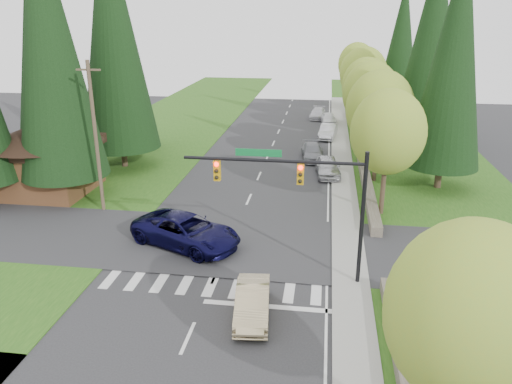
% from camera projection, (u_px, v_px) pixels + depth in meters
% --- Properties ---
extents(ground, '(120.00, 120.00, 0.00)m').
position_uv_depth(ground, '(194.00, 324.00, 21.67)').
color(ground, '#28282B').
rests_on(ground, ground).
extents(grass_east, '(14.00, 110.00, 0.06)m').
position_uv_depth(grass_east, '(424.00, 187.00, 38.56)').
color(grass_east, '#224F15').
rests_on(grass_east, ground).
extents(grass_west, '(14.00, 110.00, 0.06)m').
position_uv_depth(grass_west, '(105.00, 173.00, 42.00)').
color(grass_west, '#224F15').
rests_on(grass_west, ground).
extents(cross_street, '(120.00, 8.00, 0.10)m').
position_uv_depth(cross_street, '(229.00, 244.00, 29.12)').
color(cross_street, '#28282B').
rests_on(cross_street, ground).
extents(sidewalk_east, '(1.80, 80.00, 0.13)m').
position_uv_depth(sidewalk_east, '(343.00, 175.00, 41.22)').
color(sidewalk_east, gray).
rests_on(sidewalk_east, ground).
extents(curb_east, '(0.20, 80.00, 0.13)m').
position_uv_depth(curb_east, '(333.00, 175.00, 41.33)').
color(curb_east, gray).
rests_on(curb_east, ground).
extents(stone_wall_north, '(0.70, 40.00, 0.70)m').
position_uv_depth(stone_wall_north, '(359.00, 148.00, 48.35)').
color(stone_wall_north, '#4C4438').
rests_on(stone_wall_north, ground).
extents(traffic_signal, '(8.70, 0.37, 6.80)m').
position_uv_depth(traffic_signal, '(304.00, 187.00, 23.59)').
color(traffic_signal, black).
rests_on(traffic_signal, ground).
extents(brown_building, '(8.40, 8.40, 5.40)m').
position_uv_depth(brown_building, '(46.00, 151.00, 36.55)').
color(brown_building, '#4C2D19').
rests_on(brown_building, ground).
extents(utility_pole, '(1.60, 0.24, 10.00)m').
position_uv_depth(utility_pole, '(96.00, 137.00, 32.35)').
color(utility_pole, '#473828').
rests_on(utility_pole, ground).
extents(decid_tree_0, '(4.80, 4.80, 8.37)m').
position_uv_depth(decid_tree_0, '(388.00, 132.00, 31.59)').
color(decid_tree_0, '#38281C').
rests_on(decid_tree_0, ground).
extents(decid_tree_1, '(5.20, 5.20, 8.80)m').
position_uv_depth(decid_tree_1, '(380.00, 109.00, 38.02)').
color(decid_tree_1, '#38281C').
rests_on(decid_tree_1, ground).
extents(decid_tree_2, '(5.00, 5.00, 8.82)m').
position_uv_depth(decid_tree_2, '(371.00, 93.00, 44.52)').
color(decid_tree_2, '#38281C').
rests_on(decid_tree_2, ground).
extents(decid_tree_3, '(5.00, 5.00, 8.55)m').
position_uv_depth(decid_tree_3, '(366.00, 86.00, 51.12)').
color(decid_tree_3, '#38281C').
rests_on(decid_tree_3, ground).
extents(decid_tree_4, '(5.40, 5.40, 9.18)m').
position_uv_depth(decid_tree_4, '(363.00, 74.00, 57.49)').
color(decid_tree_4, '#38281C').
rests_on(decid_tree_4, ground).
extents(decid_tree_5, '(4.80, 4.80, 8.30)m').
position_uv_depth(decid_tree_5, '(358.00, 72.00, 64.21)').
color(decid_tree_5, '#38281C').
rests_on(decid_tree_5, ground).
extents(decid_tree_6, '(5.20, 5.20, 8.86)m').
position_uv_depth(decid_tree_6, '(357.00, 64.00, 70.61)').
color(decid_tree_6, '#38281C').
rests_on(decid_tree_6, ground).
extents(decid_tree_south, '(4.60, 4.60, 7.92)m').
position_uv_depth(decid_tree_south, '(472.00, 316.00, 13.06)').
color(decid_tree_south, '#38281C').
rests_on(decid_tree_south, ground).
extents(conifer_w_a, '(6.12, 6.12, 19.80)m').
position_uv_depth(conifer_w_a, '(49.00, 44.00, 32.76)').
color(conifer_w_a, '#38281C').
rests_on(conifer_w_a, ground).
extents(conifer_w_b, '(5.44, 5.44, 17.80)m').
position_uv_depth(conifer_w_b, '(42.00, 54.00, 37.22)').
color(conifer_w_b, '#38281C').
rests_on(conifer_w_b, ground).
extents(conifer_w_c, '(6.46, 6.46, 20.80)m').
position_uv_depth(conifer_w_c, '(113.00, 32.00, 39.90)').
color(conifer_w_c, '#38281C').
rests_on(conifer_w_c, ground).
extents(conifer_w_e, '(5.78, 5.78, 18.80)m').
position_uv_depth(conifer_w_e, '(120.00, 41.00, 46.10)').
color(conifer_w_e, '#38281C').
rests_on(conifer_w_e, ground).
extents(conifer_e_a, '(5.44, 5.44, 17.80)m').
position_uv_depth(conifer_e_a, '(454.00, 57.00, 35.12)').
color(conifer_e_a, '#38281C').
rests_on(conifer_e_a, ground).
extents(conifer_e_b, '(6.12, 6.12, 19.80)m').
position_uv_depth(conifer_e_b, '(433.00, 34.00, 47.68)').
color(conifer_e_b, '#38281C').
rests_on(conifer_e_b, ground).
extents(conifer_e_c, '(5.10, 5.10, 16.80)m').
position_uv_depth(conifer_e_c, '(401.00, 42.00, 61.36)').
color(conifer_e_c, '#38281C').
rests_on(conifer_e_c, ground).
extents(sedan_champagne, '(1.89, 4.34, 1.39)m').
position_uv_depth(sedan_champagne, '(252.00, 302.00, 22.01)').
color(sedan_champagne, '#D2BC8C').
rests_on(sedan_champagne, ground).
extents(suv_navy, '(7.23, 5.46, 1.83)m').
position_uv_depth(suv_navy, '(186.00, 231.00, 28.66)').
color(suv_navy, black).
rests_on(suv_navy, ground).
extents(parked_car_a, '(2.34, 4.80, 1.58)m').
position_uv_depth(parked_car_a, '(328.00, 167.00, 41.03)').
color(parked_car_a, '#B3B3B8').
rests_on(parked_car_a, ground).
extents(parked_car_b, '(2.46, 4.90, 1.36)m').
position_uv_depth(parked_car_b, '(313.00, 152.00, 45.73)').
color(parked_car_b, slate).
rests_on(parked_car_b, ground).
extents(parked_car_c, '(2.13, 4.70, 1.50)m').
position_uv_depth(parked_car_c, '(328.00, 131.00, 53.29)').
color(parked_car_c, silver).
rests_on(parked_car_c, ground).
extents(parked_car_d, '(1.96, 4.16, 1.38)m').
position_uv_depth(parked_car_d, '(329.00, 119.00, 60.06)').
color(parked_car_d, white).
rests_on(parked_car_d, ground).
extents(parked_car_e, '(2.08, 4.58, 1.30)m').
position_uv_depth(parked_car_e, '(318.00, 113.00, 63.40)').
color(parked_car_e, silver).
rests_on(parked_car_e, ground).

